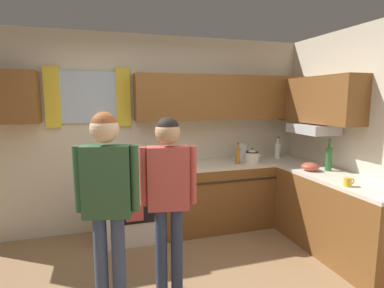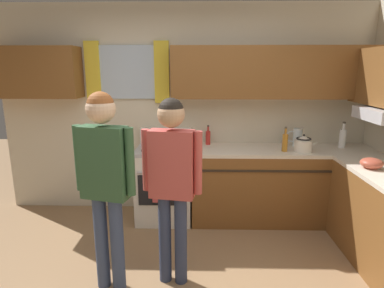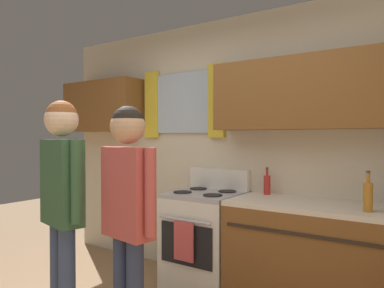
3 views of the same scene
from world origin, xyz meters
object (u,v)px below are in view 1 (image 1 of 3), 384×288
at_px(bottle_milk_white, 278,150).
at_px(water_pitcher, 243,152).
at_px(adult_in_plaid, 168,185).
at_px(bottle_wine_green, 329,158).
at_px(mug_mustard_yellow, 348,182).
at_px(stovetop_kettle, 252,156).
at_px(stove_oven, 132,202).
at_px(mixing_bowl, 310,167).
at_px(bottle_oil_amber, 238,156).
at_px(adult_left, 107,189).
at_px(bottle_sauce_red, 169,156).

relative_size(bottle_milk_white, water_pitcher, 1.42).
bearing_deg(adult_in_plaid, bottle_milk_white, 34.07).
xyz_separation_m(bottle_wine_green, adult_in_plaid, (-2.08, -0.43, -0.04)).
height_order(mug_mustard_yellow, stovetop_kettle, stovetop_kettle).
relative_size(stove_oven, bottle_wine_green, 2.79).
height_order(bottle_milk_white, water_pitcher, bottle_milk_white).
bearing_deg(mixing_bowl, water_pitcher, 117.22).
relative_size(stovetop_kettle, mixing_bowl, 1.32).
distance_m(stove_oven, bottle_wine_green, 2.50).
xyz_separation_m(bottle_oil_amber, bottle_milk_white, (0.74, 0.20, 0.01)).
bearing_deg(mug_mustard_yellow, adult_left, 177.54).
bearing_deg(stovetop_kettle, mug_mustard_yellow, -73.74).
bearing_deg(adult_in_plaid, mixing_bowl, 14.70).
distance_m(water_pitcher, adult_left, 2.44).
bearing_deg(mug_mustard_yellow, stovetop_kettle, 106.26).
bearing_deg(water_pitcher, adult_left, -142.78).
bearing_deg(mug_mustard_yellow, stove_oven, 144.09).
xyz_separation_m(stove_oven, adult_in_plaid, (0.20, -1.25, 0.55)).
distance_m(bottle_milk_white, water_pitcher, 0.53).
height_order(stove_oven, bottle_wine_green, bottle_wine_green).
bearing_deg(mixing_bowl, stovetop_kettle, 127.48).
relative_size(mug_mustard_yellow, stovetop_kettle, 0.44).
xyz_separation_m(stove_oven, adult_left, (-0.32, -1.34, 0.58)).
bearing_deg(bottle_oil_amber, water_pitcher, 51.09).
relative_size(bottle_milk_white, adult_in_plaid, 0.19).
relative_size(water_pitcher, adult_left, 0.13).
xyz_separation_m(mixing_bowl, adult_in_plaid, (-1.87, -0.49, 0.07)).
bearing_deg(stove_oven, adult_left, -103.37).
xyz_separation_m(stove_oven, water_pitcher, (1.62, 0.13, 0.54)).
height_order(stove_oven, bottle_milk_white, bottle_milk_white).
bearing_deg(bottle_milk_white, bottle_oil_amber, -165.04).
distance_m(bottle_wine_green, mixing_bowl, 0.24).
bearing_deg(stovetop_kettle, adult_left, -148.38).
distance_m(stove_oven, mixing_bowl, 2.26).
bearing_deg(stove_oven, adult_in_plaid, -80.70).
relative_size(bottle_wine_green, adult_left, 0.24).
height_order(bottle_oil_amber, mug_mustard_yellow, bottle_oil_amber).
xyz_separation_m(bottle_sauce_red, adult_in_plaid, (-0.33, -1.44, 0.02)).
bearing_deg(stove_oven, bottle_oil_amber, -5.28).
bearing_deg(mug_mustard_yellow, adult_in_plaid, 173.81).
xyz_separation_m(bottle_wine_green, mug_mustard_yellow, (-0.30, -0.62, -0.11)).
relative_size(stove_oven, bottle_oil_amber, 3.85).
xyz_separation_m(bottle_milk_white, adult_in_plaid, (-1.94, -1.31, -0.00)).
bearing_deg(mixing_bowl, stove_oven, 160.01).
height_order(bottle_milk_white, stovetop_kettle, bottle_milk_white).
bearing_deg(stovetop_kettle, stove_oven, 174.64).
distance_m(bottle_sauce_red, mug_mustard_yellow, 2.19).
height_order(bottle_sauce_red, water_pitcher, bottle_sauce_red).
xyz_separation_m(bottle_sauce_red, mixing_bowl, (1.54, -0.95, -0.05)).
relative_size(stove_oven, adult_left, 0.66).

